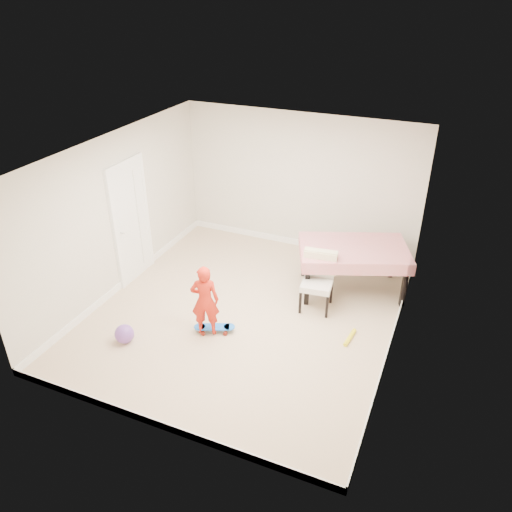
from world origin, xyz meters
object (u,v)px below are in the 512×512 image
at_px(dining_table, 352,269).
at_px(child, 205,302).
at_px(balloon, 124,334).
at_px(skateboard, 215,329).
at_px(dining_chair, 317,283).

relative_size(dining_table, child, 1.55).
height_order(dining_table, balloon, dining_table).
height_order(skateboard, child, child).
bearing_deg(dining_chair, balloon, -146.70).
relative_size(dining_table, balloon, 6.17).
bearing_deg(dining_table, dining_chair, -138.32).
xyz_separation_m(dining_table, dining_chair, (-0.38, -0.74, 0.07)).
distance_m(dining_table, balloon, 3.76).
bearing_deg(balloon, skateboard, 33.61).
xyz_separation_m(dining_table, skateboard, (-1.58, -1.92, -0.36)).
xyz_separation_m(dining_table, child, (-1.67, -2.01, 0.15)).
relative_size(skateboard, balloon, 2.17).
bearing_deg(child, balloon, 10.46).
distance_m(dining_table, skateboard, 2.52).
relative_size(skateboard, child, 0.54).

